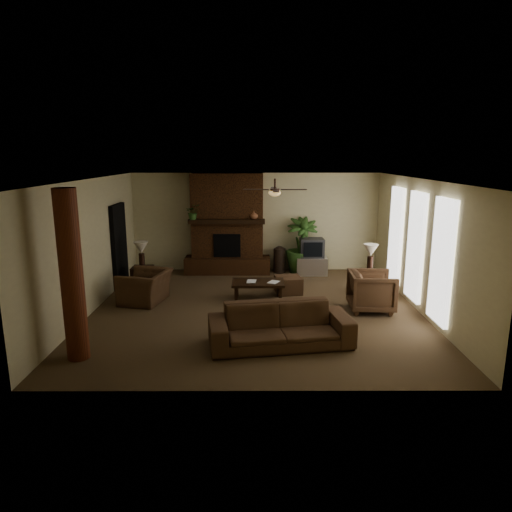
{
  "coord_description": "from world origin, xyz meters",
  "views": [
    {
      "loc": [
        -0.03,
        -9.36,
        3.29
      ],
      "look_at": [
        0.0,
        0.4,
        1.1
      ],
      "focal_mm": 31.73,
      "sensor_mm": 36.0,
      "label": 1
    }
  ],
  "objects_px": {
    "floor_plant": "(301,258)",
    "side_table_right": "(369,282)",
    "side_table_left": "(143,277)",
    "tv_stand": "(312,266)",
    "armchair_left": "(145,282)",
    "lamp_right": "(371,252)",
    "log_column": "(72,276)",
    "floor_vase": "(279,258)",
    "lamp_left": "(141,250)",
    "armchair_right": "(372,289)",
    "ottoman": "(288,285)",
    "coffee_table": "(258,284)",
    "sofa": "(280,319)"
  },
  "relations": [
    {
      "from": "sofa",
      "to": "lamp_left",
      "type": "height_order",
      "value": "lamp_left"
    },
    {
      "from": "lamp_right",
      "to": "side_table_right",
      "type": "bearing_deg",
      "value": -124.11
    },
    {
      "from": "lamp_right",
      "to": "floor_plant",
      "type": "bearing_deg",
      "value": 127.72
    },
    {
      "from": "sofa",
      "to": "ottoman",
      "type": "xyz_separation_m",
      "value": [
        0.37,
        3.1,
        -0.29
      ]
    },
    {
      "from": "armchair_left",
      "to": "lamp_right",
      "type": "distance_m",
      "value": 5.35
    },
    {
      "from": "log_column",
      "to": "ottoman",
      "type": "xyz_separation_m",
      "value": [
        3.74,
        3.61,
        -1.2
      ]
    },
    {
      "from": "log_column",
      "to": "armchair_left",
      "type": "xyz_separation_m",
      "value": [
        0.43,
        2.92,
        -0.92
      ]
    },
    {
      "from": "ottoman",
      "to": "floor_vase",
      "type": "xyz_separation_m",
      "value": [
        -0.11,
        1.94,
        0.23
      ]
    },
    {
      "from": "lamp_right",
      "to": "armchair_right",
      "type": "bearing_deg",
      "value": -101.9
    },
    {
      "from": "floor_plant",
      "to": "lamp_left",
      "type": "distance_m",
      "value": 4.45
    },
    {
      "from": "armchair_right",
      "to": "lamp_right",
      "type": "relative_size",
      "value": 1.45
    },
    {
      "from": "armchair_right",
      "to": "coffee_table",
      "type": "distance_m",
      "value": 2.55
    },
    {
      "from": "side_table_left",
      "to": "lamp_right",
      "type": "relative_size",
      "value": 0.85
    },
    {
      "from": "floor_plant",
      "to": "lamp_right",
      "type": "distance_m",
      "value": 2.46
    },
    {
      "from": "coffee_table",
      "to": "floor_plant",
      "type": "xyz_separation_m",
      "value": [
        1.24,
        2.44,
        0.07
      ]
    },
    {
      "from": "armchair_left",
      "to": "side_table_right",
      "type": "distance_m",
      "value": 5.31
    },
    {
      "from": "sofa",
      "to": "floor_vase",
      "type": "xyz_separation_m",
      "value": [
        0.26,
        5.05,
        -0.05
      ]
    },
    {
      "from": "armchair_left",
      "to": "floor_plant",
      "type": "distance_m",
      "value": 4.62
    },
    {
      "from": "armchair_right",
      "to": "tv_stand",
      "type": "bearing_deg",
      "value": 19.38
    },
    {
      "from": "floor_plant",
      "to": "lamp_left",
      "type": "height_order",
      "value": "lamp_left"
    },
    {
      "from": "armchair_left",
      "to": "armchair_right",
      "type": "relative_size",
      "value": 1.17
    },
    {
      "from": "log_column",
      "to": "side_table_right",
      "type": "height_order",
      "value": "log_column"
    },
    {
      "from": "floor_vase",
      "to": "side_table_left",
      "type": "height_order",
      "value": "floor_vase"
    },
    {
      "from": "ottoman",
      "to": "log_column",
      "type": "bearing_deg",
      "value": -136.05
    },
    {
      "from": "tv_stand",
      "to": "floor_vase",
      "type": "bearing_deg",
      "value": 169.56
    },
    {
      "from": "armchair_right",
      "to": "ottoman",
      "type": "distance_m",
      "value": 2.14
    },
    {
      "from": "log_column",
      "to": "coffee_table",
      "type": "xyz_separation_m",
      "value": [
        3.0,
        3.09,
        -1.03
      ]
    },
    {
      "from": "armchair_right",
      "to": "floor_vase",
      "type": "bearing_deg",
      "value": 31.88
    },
    {
      "from": "floor_vase",
      "to": "armchair_left",
      "type": "bearing_deg",
      "value": -140.53
    },
    {
      "from": "side_table_left",
      "to": "tv_stand",
      "type": "bearing_deg",
      "value": 16.68
    },
    {
      "from": "armchair_right",
      "to": "lamp_left",
      "type": "xyz_separation_m",
      "value": [
        -5.32,
        1.66,
        0.53
      ]
    },
    {
      "from": "tv_stand",
      "to": "floor_plant",
      "type": "height_order",
      "value": "floor_plant"
    },
    {
      "from": "ottoman",
      "to": "armchair_right",
      "type": "bearing_deg",
      "value": -37.14
    },
    {
      "from": "floor_plant",
      "to": "side_table_right",
      "type": "distance_m",
      "value": 2.41
    },
    {
      "from": "floor_vase",
      "to": "side_table_left",
      "type": "xyz_separation_m",
      "value": [
        -3.53,
        -1.53,
        -0.16
      ]
    },
    {
      "from": "coffee_table",
      "to": "lamp_right",
      "type": "bearing_deg",
      "value": 11.37
    },
    {
      "from": "floor_plant",
      "to": "side_table_right",
      "type": "xyz_separation_m",
      "value": [
        1.45,
        -1.92,
        -0.17
      ]
    },
    {
      "from": "side_table_right",
      "to": "log_column",
      "type": "bearing_deg",
      "value": -147.6
    },
    {
      "from": "side_table_left",
      "to": "lamp_left",
      "type": "distance_m",
      "value": 0.73
    },
    {
      "from": "log_column",
      "to": "coffee_table",
      "type": "relative_size",
      "value": 2.33
    },
    {
      "from": "ottoman",
      "to": "lamp_right",
      "type": "bearing_deg",
      "value": 0.89
    },
    {
      "from": "ottoman",
      "to": "lamp_right",
      "type": "relative_size",
      "value": 0.92
    },
    {
      "from": "lamp_left",
      "to": "floor_plant",
      "type": "bearing_deg",
      "value": 20.54
    },
    {
      "from": "coffee_table",
      "to": "floor_plant",
      "type": "bearing_deg",
      "value": 62.99
    },
    {
      "from": "tv_stand",
      "to": "lamp_right",
      "type": "xyz_separation_m",
      "value": [
        1.19,
        -1.71,
        0.75
      ]
    },
    {
      "from": "armchair_right",
      "to": "coffee_table",
      "type": "height_order",
      "value": "armchair_right"
    },
    {
      "from": "sofa",
      "to": "side_table_right",
      "type": "distance_m",
      "value": 3.89
    },
    {
      "from": "side_table_right",
      "to": "ottoman",
      "type": "bearing_deg",
      "value": -179.75
    },
    {
      "from": "sofa",
      "to": "armchair_left",
      "type": "distance_m",
      "value": 3.8
    },
    {
      "from": "lamp_right",
      "to": "side_table_left",
      "type": "bearing_deg",
      "value": 176.09
    }
  ]
}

